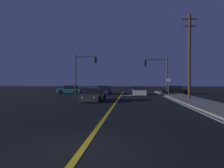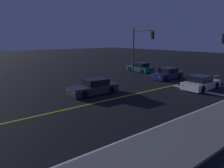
% 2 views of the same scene
% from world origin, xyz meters
% --- Properties ---
extents(ground_plane, '(160.00, 160.00, 0.00)m').
position_xyz_m(ground_plane, '(0.00, 0.00, 0.00)').
color(ground_plane, black).
extents(sidewalk_right, '(3.20, 44.40, 0.15)m').
position_xyz_m(sidewalk_right, '(7.73, 12.33, 0.07)').
color(sidewalk_right, slate).
rests_on(sidewalk_right, ground).
extents(lane_line_center, '(0.20, 41.93, 0.01)m').
position_xyz_m(lane_line_center, '(0.00, 12.33, 0.01)').
color(lane_line_center, gold).
rests_on(lane_line_center, ground).
extents(lane_line_edge_right, '(0.16, 41.93, 0.01)m').
position_xyz_m(lane_line_edge_right, '(5.88, 12.33, 0.01)').
color(lane_line_edge_right, white).
rests_on(lane_line_edge_right, ground).
extents(stop_bar, '(6.13, 0.50, 0.01)m').
position_xyz_m(stop_bar, '(3.06, 23.17, 0.01)').
color(stop_bar, white).
rests_on(stop_bar, ground).
extents(car_mid_block_teal, '(4.23, 1.95, 1.34)m').
position_xyz_m(car_mid_block_teal, '(-8.85, 27.40, 0.58)').
color(car_mid_block_teal, '#195960').
rests_on(car_mid_block_teal, ground).
extents(car_far_approaching_navy, '(1.88, 4.17, 1.34)m').
position_xyz_m(car_far_approaching_navy, '(-2.71, 25.78, 0.58)').
color(car_far_approaching_navy, navy).
rests_on(car_far_approaching_navy, ground).
extents(car_following_oncoming_charcoal, '(2.06, 4.45, 1.34)m').
position_xyz_m(car_following_oncoming_charcoal, '(-2.37, 14.78, 0.58)').
color(car_following_oncoming_charcoal, '#2D2D33').
rests_on(car_following_oncoming_charcoal, ground).
extents(car_side_waiting_black, '(4.42, 2.06, 1.34)m').
position_xyz_m(car_side_waiting_black, '(8.56, 27.39, 0.58)').
color(car_side_waiting_black, black).
rests_on(car_side_waiting_black, ground).
extents(car_lead_oncoming_white, '(1.99, 4.25, 1.34)m').
position_xyz_m(car_lead_oncoming_white, '(2.62, 23.88, 0.58)').
color(car_lead_oncoming_white, silver).
rests_on(car_lead_oncoming_white, ground).
extents(traffic_signal_near_right, '(3.48, 0.28, 5.75)m').
position_xyz_m(traffic_signal_near_right, '(5.71, 25.47, 3.81)').
color(traffic_signal_near_right, '#38383D').
rests_on(traffic_signal_near_right, ground).
extents(traffic_signal_far_left, '(3.33, 0.28, 6.15)m').
position_xyz_m(traffic_signal_far_left, '(-5.81, 24.07, 4.05)').
color(traffic_signal_far_left, '#38383D').
rests_on(traffic_signal_far_left, ground).
extents(utility_pole_right, '(1.76, 0.31, 9.65)m').
position_xyz_m(utility_pole_right, '(8.03, 17.74, 5.00)').
color(utility_pole_right, '#42301E').
rests_on(utility_pole_right, ground).
extents(street_sign_corner, '(0.56, 0.06, 2.46)m').
position_xyz_m(street_sign_corner, '(6.63, 22.67, 1.65)').
color(street_sign_corner, slate).
rests_on(street_sign_corner, ground).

